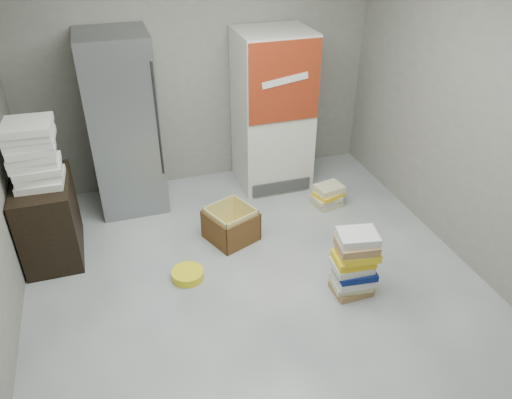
{
  "coord_description": "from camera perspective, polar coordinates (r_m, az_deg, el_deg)",
  "views": [
    {
      "loc": [
        -1.04,
        -2.9,
        3.05
      ],
      "look_at": [
        0.1,
        0.7,
        0.69
      ],
      "focal_mm": 35.0,
      "sensor_mm": 36.0,
      "label": 1
    }
  ],
  "objects": [
    {
      "name": "ground",
      "position": [
        4.33,
        1.59,
        -12.73
      ],
      "size": [
        5.0,
        5.0,
        0.0
      ],
      "primitive_type": "plane",
      "color": "beige",
      "rests_on": "ground"
    },
    {
      "name": "phonebook_stack_side",
      "position": [
        5.64,
        8.21,
        0.43
      ],
      "size": [
        0.36,
        0.32,
        0.26
      ],
      "rotation": [
        0.0,
        0.0,
        0.16
      ],
      "color": "beige",
      "rests_on": "ground"
    },
    {
      "name": "coke_cooler",
      "position": [
        5.74,
        1.91,
        10.08
      ],
      "size": [
        0.8,
        0.73,
        1.8
      ],
      "color": "silver",
      "rests_on": "ground"
    },
    {
      "name": "bucket_lid",
      "position": [
        4.67,
        -7.81,
        -8.48
      ],
      "size": [
        0.3,
        0.3,
        0.08
      ],
      "primitive_type": "cylinder",
      "rotation": [
        0.0,
        0.0,
        -0.02
      ],
      "color": "yellow",
      "rests_on": "ground"
    },
    {
      "name": "wood_shelf",
      "position": [
        5.09,
        -22.6,
        -2.09
      ],
      "size": [
        0.5,
        0.8,
        0.8
      ],
      "primitive_type": "cube",
      "color": "black",
      "rests_on": "ground"
    },
    {
      "name": "phonebook_stack_main",
      "position": [
        4.39,
        11.17,
        -7.25
      ],
      "size": [
        0.38,
        0.33,
        0.63
      ],
      "rotation": [
        0.0,
        0.0,
        -0.05
      ],
      "color": "#9E794A",
      "rests_on": "ground"
    },
    {
      "name": "cardboard_box",
      "position": [
        5.06,
        -2.88,
        -3.08
      ],
      "size": [
        0.57,
        0.57,
        0.35
      ],
      "rotation": [
        0.0,
        0.0,
        0.39
      ],
      "color": "yellow",
      "rests_on": "ground"
    },
    {
      "name": "supply_box_stack",
      "position": [
        4.77,
        -24.14,
        4.88
      ],
      "size": [
        0.45,
        0.45,
        0.58
      ],
      "color": "white",
      "rests_on": "wood_shelf"
    },
    {
      "name": "steel_fridge",
      "position": [
        5.45,
        -14.89,
        8.26
      ],
      "size": [
        0.7,
        0.72,
        1.9
      ],
      "color": "gray",
      "rests_on": "ground"
    },
    {
      "name": "room_shell",
      "position": [
        3.32,
        2.05,
        9.88
      ],
      "size": [
        4.04,
        5.04,
        2.82
      ],
      "color": "gray",
      "rests_on": "ground"
    }
  ]
}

